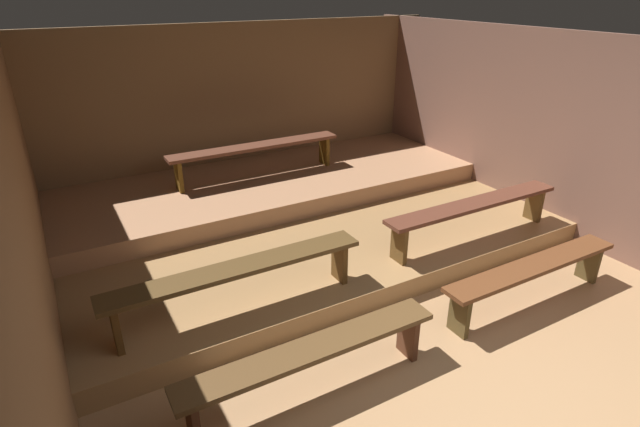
% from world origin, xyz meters
% --- Properties ---
extents(ground, '(6.15, 6.06, 0.08)m').
position_xyz_m(ground, '(0.00, 2.63, -0.04)').
color(ground, '#A87D54').
extents(wall_back, '(6.15, 0.06, 2.29)m').
position_xyz_m(wall_back, '(0.00, 5.29, 1.14)').
color(wall_back, olive).
rests_on(wall_back, ground).
extents(wall_left, '(0.06, 6.06, 2.29)m').
position_xyz_m(wall_left, '(-2.70, 2.63, 1.14)').
color(wall_left, brown).
rests_on(wall_left, ground).
extents(wall_right, '(0.06, 6.06, 2.29)m').
position_xyz_m(wall_right, '(2.70, 2.63, 1.14)').
color(wall_right, brown).
rests_on(wall_right, ground).
extents(platform_lower, '(5.35, 3.54, 0.22)m').
position_xyz_m(platform_lower, '(0.00, 3.49, 0.11)').
color(platform_lower, '#A2784B').
rests_on(platform_lower, ground).
extents(platform_middle, '(5.35, 1.87, 0.22)m').
position_xyz_m(platform_middle, '(0.00, 4.32, 0.33)').
color(platform_middle, tan).
rests_on(platform_middle, platform_lower).
extents(bench_floor_left, '(1.99, 0.26, 0.43)m').
position_xyz_m(bench_floor_left, '(-1.15, 1.12, 0.35)').
color(bench_floor_left, brown).
rests_on(bench_floor_left, ground).
extents(bench_floor_right, '(1.99, 0.26, 0.43)m').
position_xyz_m(bench_floor_right, '(1.15, 1.12, 0.35)').
color(bench_floor_right, brown).
rests_on(bench_floor_right, ground).
extents(bench_lower_left, '(2.20, 0.26, 0.43)m').
position_xyz_m(bench_lower_left, '(-1.32, 2.06, 0.57)').
color(bench_lower_left, '#543B1D').
rests_on(bench_lower_left, platform_lower).
extents(bench_lower_right, '(2.20, 0.26, 0.43)m').
position_xyz_m(bench_lower_right, '(1.32, 2.06, 0.57)').
color(bench_lower_right, brown).
rests_on(bench_lower_right, platform_lower).
extents(bench_middle_center, '(2.27, 0.26, 0.43)m').
position_xyz_m(bench_middle_center, '(-0.15, 4.43, 0.80)').
color(bench_middle_center, '#593020').
rests_on(bench_middle_center, platform_middle).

